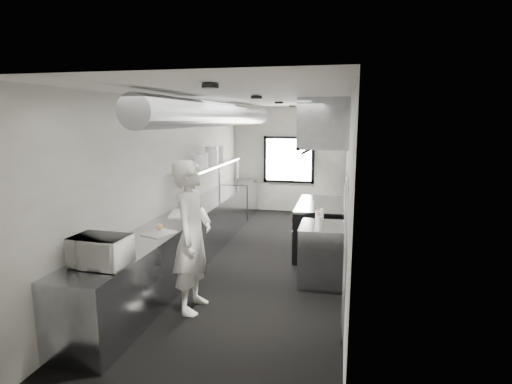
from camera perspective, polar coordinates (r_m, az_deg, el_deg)
The scene contains 35 objects.
floor at distance 7.20m, azimuth 0.19°, elevation -9.72°, with size 3.00×8.00×0.01m, color black.
ceiling at distance 6.77m, azimuth 0.21°, elevation 13.14°, with size 3.00×8.00×0.01m, color beige.
wall_back at distance 10.76m, azimuth 4.70°, elevation 4.60°, with size 3.00×0.02×2.80m, color beige.
wall_front at distance 3.16m, azimuth -15.47°, elevation -9.86°, with size 3.00×0.02×2.80m, color beige.
wall_left at distance 7.31m, azimuth -11.38°, elevation 1.72°, with size 0.02×8.00×2.80m, color beige.
wall_right at distance 6.70m, azimuth 12.85°, elevation 0.89°, with size 0.02×8.00×2.80m, color beige.
wall_cladding at distance 7.17m, azimuth 12.40°, elevation -5.43°, with size 0.03×5.50×1.10m, color gray.
hvac_duct at distance 7.33m, azimuth -4.58°, elevation 10.94°, with size 0.40×0.40×6.40m, color gray.
service_window at distance 10.72m, azimuth 4.67°, elevation 4.59°, with size 1.36×0.05×1.25m.
exhaust_hood at distance 7.32m, azimuth 9.93°, elevation 9.57°, with size 0.81×2.20×0.88m.
prep_counter at distance 6.93m, azimuth -10.10°, elevation -6.77°, with size 0.70×6.00×0.90m, color gray.
pass_shelf at distance 8.10m, azimuth -6.58°, elevation 3.65°, with size 0.45×3.00×0.68m.
range at distance 7.59m, azimuth 9.04°, elevation -5.07°, with size 0.88×1.60×0.94m.
bottle_station at distance 6.25m, azimuth 9.29°, elevation -8.65°, with size 0.65×0.80×0.90m, color gray.
far_work_table at distance 10.34m, azimuth -2.31°, elevation -0.93°, with size 0.70×1.20×0.90m, color gray.
notice_sheet_a at distance 5.48m, azimuth 12.69°, elevation 0.95°, with size 0.02×0.28×0.38m, color silver.
notice_sheet_b at distance 5.14m, azimuth 12.68°, elevation -0.22°, with size 0.02×0.28×0.38m, color silver.
line_cook at distance 5.23m, azimuth -9.05°, elevation -6.29°, with size 0.72×0.47×1.97m, color silver.
microwave at distance 4.68m, azimuth -21.26°, elevation -7.84°, with size 0.55×0.42×0.33m, color silver.
deli_tub_a at distance 5.00m, azimuth -20.97°, elevation -8.04°, with size 0.15×0.15×0.10m, color beige.
deli_tub_b at distance 5.04m, azimuth -20.69°, elevation -7.85°, with size 0.15×0.15×0.11m, color beige.
newspaper at distance 5.75m, azimuth -13.56°, elevation -5.75°, with size 0.32×0.40×0.01m, color silver.
small_plate at distance 5.88m, azimuth -13.54°, elevation -5.36°, with size 0.19×0.19×0.02m, color silver.
pastry at distance 5.86m, azimuth -13.56°, elevation -4.84°, with size 0.10×0.10×0.10m, color #DEAF74.
cutting_board at distance 6.84m, azimuth -10.06°, elevation -2.99°, with size 0.48×0.64×0.02m, color silver.
knife_block at distance 7.44m, azimuth -9.24°, elevation -0.97°, with size 0.11×0.23×0.25m, color brown.
plate_stack_a at distance 7.42m, azimuth -8.24°, elevation 4.24°, with size 0.22×0.22×0.25m, color silver.
plate_stack_b at distance 7.70m, azimuth -7.63°, elevation 4.59°, with size 0.22×0.22×0.28m, color silver.
plate_stack_c at distance 8.20m, azimuth -6.31°, elevation 5.24°, with size 0.25×0.25×0.36m, color silver.
plate_stack_d at distance 8.74m, azimuth -5.23°, elevation 5.47°, with size 0.21×0.21×0.33m, color silver.
squeeze_bottle_a at distance 5.86m, azimuth 9.07°, elevation -4.39°, with size 0.06×0.06×0.19m, color silver.
squeeze_bottle_b at distance 5.91m, azimuth 8.78°, elevation -4.32°, with size 0.06×0.06×0.17m, color silver.
squeeze_bottle_c at distance 6.14m, azimuth 8.73°, elevation -3.65°, with size 0.06×0.06×0.19m, color silver.
squeeze_bottle_d at distance 6.29m, azimuth 8.92°, elevation -3.45°, with size 0.06×0.06×0.17m, color silver.
squeeze_bottle_e at distance 6.43m, azimuth 9.36°, elevation -3.11°, with size 0.06×0.06×0.18m, color silver.
Camera 1 is at (1.42, -6.61, 2.47)m, focal length 28.11 mm.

